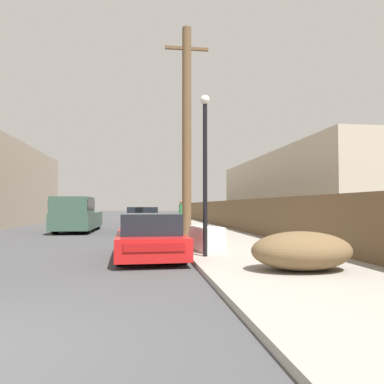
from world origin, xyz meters
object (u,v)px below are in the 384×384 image
at_px(car_parked_mid, 143,221).
at_px(brush_pile, 302,251).
at_px(street_lamp, 205,161).
at_px(discarded_fridge, 206,238).
at_px(pedestrian, 182,213).
at_px(car_parked_far, 141,216).
at_px(parked_sports_car_red, 149,237).
at_px(utility_pole, 187,131).
at_px(pickup_truck, 76,215).

distance_m(car_parked_mid, brush_pile, 13.41).
height_order(street_lamp, brush_pile, street_lamp).
xyz_separation_m(discarded_fridge, pedestrian, (0.61, 12.64, 0.53)).
xyz_separation_m(car_parked_far, street_lamp, (1.74, -20.02, 2.02)).
xyz_separation_m(parked_sports_car_red, brush_pile, (3.11, -3.21, -0.05)).
relative_size(discarded_fridge, brush_pile, 0.77).
relative_size(street_lamp, pedestrian, 2.53).
relative_size(parked_sports_car_red, street_lamp, 1.04).
height_order(parked_sports_car_red, car_parked_far, car_parked_far).
height_order(utility_pole, street_lamp, utility_pole).
distance_m(parked_sports_car_red, car_parked_mid, 9.81).
bearing_deg(car_parked_mid, utility_pole, -69.57).
bearing_deg(brush_pile, parked_sports_car_red, 134.17).
bearing_deg(pedestrian, discarded_fridge, -92.77).
bearing_deg(car_parked_far, car_parked_mid, -91.23).
bearing_deg(discarded_fridge, parked_sports_car_red, -171.54).
bearing_deg(pedestrian, car_parked_mid, -126.36).
bearing_deg(pickup_truck, street_lamp, 115.49).
relative_size(parked_sports_car_red, car_parked_mid, 1.02).
xyz_separation_m(car_parked_far, brush_pile, (3.37, -22.45, -0.12)).
bearing_deg(car_parked_mid, pedestrian, 56.37).
bearing_deg(car_parked_far, pedestrian, -69.08).
bearing_deg(car_parked_far, brush_pile, -83.65).
xyz_separation_m(discarded_fridge, car_parked_far, (-1.99, 18.74, 0.17)).
xyz_separation_m(utility_pole, brush_pile, (1.50, -7.64, -4.04)).
relative_size(discarded_fridge, car_parked_mid, 0.38).
bearing_deg(pedestrian, pickup_truck, -159.68).
bearing_deg(parked_sports_car_red, pickup_truck, 107.42).
bearing_deg(parked_sports_car_red, discarded_fridge, 14.18).
relative_size(car_parked_mid, pickup_truck, 0.75).
relative_size(pickup_truck, street_lamp, 1.35).
bearing_deg(car_parked_far, discarded_fridge, -86.12).
height_order(parked_sports_car_red, street_lamp, street_lamp).
bearing_deg(car_parked_mid, discarded_fridge, -76.11).
relative_size(utility_pole, street_lamp, 2.00).
bearing_deg(parked_sports_car_red, utility_pole, 68.13).
distance_m(discarded_fridge, pedestrian, 12.66).
bearing_deg(brush_pile, discarded_fridge, 110.41).
distance_m(parked_sports_car_red, street_lamp, 2.68).
distance_m(parked_sports_car_red, utility_pole, 6.18).
distance_m(car_parked_mid, car_parked_far, 9.44).
bearing_deg(discarded_fridge, pickup_truck, 110.52).
bearing_deg(discarded_fridge, pedestrian, 79.60).
bearing_deg(utility_pole, discarded_fridge, -88.22).
xyz_separation_m(street_lamp, pedestrian, (0.87, 13.92, -1.66)).
relative_size(parked_sports_car_red, pedestrian, 2.62).
xyz_separation_m(car_parked_mid, car_parked_far, (-0.16, 9.43, -0.01)).
relative_size(pickup_truck, brush_pile, 2.74).
bearing_deg(car_parked_far, pickup_truck, -115.12).
relative_size(car_parked_mid, utility_pole, 0.51).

